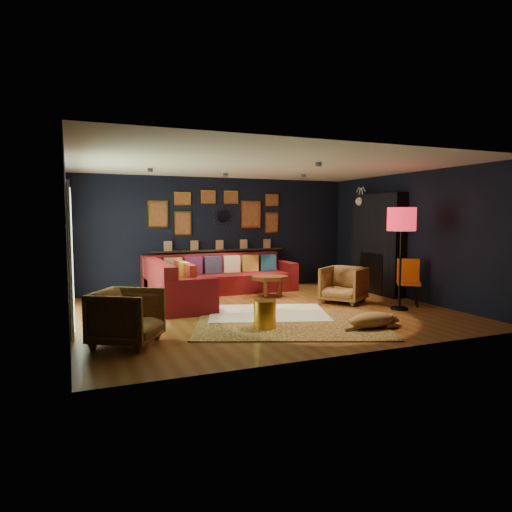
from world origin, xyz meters
name	(u,v)px	position (x,y,z in m)	size (l,w,h in m)	color
floor	(265,312)	(0.00, 0.00, 0.00)	(6.50, 6.50, 0.00)	brown
room_walls	(265,223)	(0.00, 0.00, 1.59)	(6.50, 6.50, 6.50)	black
sectional	(204,282)	(-0.61, 1.81, 0.32)	(3.41, 2.69, 0.86)	maroon
ledge	(219,250)	(0.00, 2.68, 0.92)	(3.20, 0.12, 0.04)	black
gallery_wall	(218,212)	(-0.01, 2.72, 1.81)	(3.15, 0.04, 1.02)	gold
sunburst_mirror	(223,217)	(0.10, 2.72, 1.70)	(0.47, 0.16, 0.47)	silver
fireplace	(377,247)	(3.09, 0.90, 1.02)	(0.31, 1.60, 2.20)	black
deer_head	(366,201)	(3.14, 1.40, 2.05)	(0.50, 0.28, 0.45)	white
sliding_door	(70,254)	(-3.22, 0.60, 1.10)	(0.06, 2.80, 2.20)	white
ceiling_spots	(249,172)	(0.00, 0.80, 2.56)	(3.30, 2.50, 0.06)	black
shag_rug	(268,313)	(-0.04, -0.20, 0.01)	(2.02, 1.47, 0.03)	beige
leopard_rug	(290,324)	(-0.02, -1.03, 0.01)	(2.95, 2.11, 0.02)	gold
coffee_table	(270,280)	(0.71, 1.39, 0.36)	(0.93, 0.78, 0.41)	#5B2F19
pouf	(181,296)	(-1.30, 1.05, 0.19)	(0.50, 0.50, 0.33)	maroon
armchair_left	(127,314)	(-2.55, -1.24, 0.41)	(0.80, 0.75, 0.82)	#CA8944
armchair_right	(344,283)	(1.77, 0.19, 0.39)	(0.77, 0.72, 0.79)	#CA8944
gold_stool	(265,315)	(-0.50, -1.13, 0.22)	(0.35, 0.35, 0.43)	gold
orange_chair	(408,278)	(2.79, -0.48, 0.52)	(0.58, 0.58, 0.89)	black
floor_lamp	(401,223)	(2.36, -0.76, 1.59)	(0.51, 0.51, 1.87)	black
dog	(372,317)	(1.00, -1.78, 0.18)	(1.06, 0.52, 0.33)	tan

